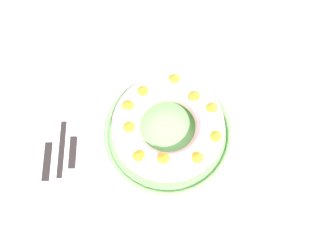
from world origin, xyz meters
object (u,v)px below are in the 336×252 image
object	(u,v)px
bundt_cake	(168,126)
serving_knife	(49,144)
fork	(63,132)
napkin	(286,121)
cake_knife	(74,138)
serving_dish	(168,133)

from	to	relation	value
bundt_cake	serving_knife	bearing A→B (deg)	-176.49
fork	napkin	xyz separation A→B (m)	(0.57, 0.02, -0.00)
bundt_cake	cake_knife	bearing A→B (deg)	-179.03
cake_knife	serving_knife	bearing A→B (deg)	-169.40
serving_dish	serving_knife	size ratio (longest dim) A/B	1.49
bundt_cake	napkin	size ratio (longest dim) A/B	1.51
fork	serving_knife	distance (m)	0.04
serving_knife	cake_knife	bearing A→B (deg)	18.58
fork	serving_knife	xyz separation A→B (m)	(-0.03, -0.03, 0.00)
cake_knife	fork	bearing A→B (deg)	147.77
bundt_cake	cake_knife	world-z (taller)	bundt_cake
serving_dish	serving_knife	bearing A→B (deg)	-176.50
cake_knife	serving_dish	bearing A→B (deg)	-1.57
bundt_cake	napkin	bearing A→B (deg)	5.17
serving_dish	bundt_cake	distance (m)	0.05
fork	serving_knife	world-z (taller)	serving_knife
serving_dish	fork	bearing A→B (deg)	177.37
cake_knife	napkin	bearing A→B (deg)	0.80
fork	bundt_cake	bearing A→B (deg)	-2.26
serving_knife	napkin	distance (m)	0.60
bundt_cake	serving_knife	size ratio (longest dim) A/B	1.26
serving_dish	napkin	size ratio (longest dim) A/B	1.79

